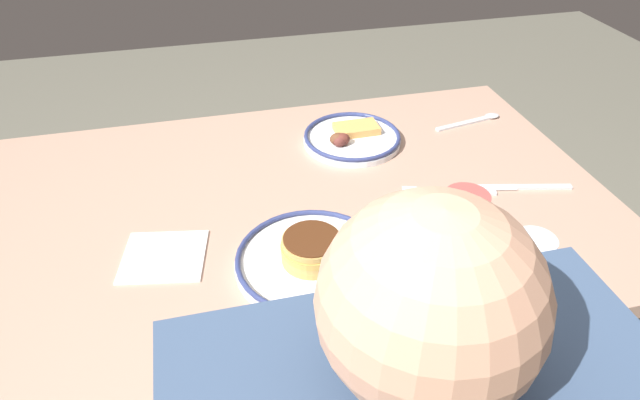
# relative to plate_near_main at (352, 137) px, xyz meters

# --- Properties ---
(dining_table) EXTENTS (1.38, 0.86, 0.74)m
(dining_table) POSITION_rel_plate_near_main_xyz_m (0.21, 0.21, -0.11)
(dining_table) COLOR tan
(dining_table) RESTS_ON ground_plane
(plate_near_main) EXTENTS (0.24, 0.24, 0.04)m
(plate_near_main) POSITION_rel_plate_near_main_xyz_m (0.00, 0.00, 0.00)
(plate_near_main) COLOR white
(plate_near_main) RESTS_ON dining_table
(plate_center_pancakes) EXTENTS (0.28, 0.28, 0.06)m
(plate_center_pancakes) POSITION_rel_plate_near_main_xyz_m (0.20, 0.41, 0.00)
(plate_center_pancakes) COLOR white
(plate_center_pancakes) RESTS_ON dining_table
(coffee_mug) EXTENTS (0.11, 0.09, 0.10)m
(coffee_mug) POSITION_rel_plate_near_main_xyz_m (-0.10, 0.40, 0.04)
(coffee_mug) COLOR #BF4C47
(coffee_mug) RESTS_ON dining_table
(drinking_glass) EXTENTS (0.07, 0.07, 0.11)m
(drinking_glass) POSITION_rel_plate_near_main_xyz_m (-0.14, 0.56, 0.04)
(drinking_glass) COLOR silver
(drinking_glass) RESTS_ON dining_table
(paper_napkin) EXTENTS (0.17, 0.17, 0.00)m
(paper_napkin) POSITION_rel_plate_near_main_xyz_m (0.46, 0.32, -0.01)
(paper_napkin) COLOR white
(paper_napkin) RESTS_ON dining_table
(fork_near) EXTENTS (0.20, 0.08, 0.01)m
(fork_near) POSITION_rel_plate_near_main_xyz_m (-0.14, 0.25, -0.01)
(fork_near) COLOR silver
(fork_near) RESTS_ON dining_table
(butter_knife) EXTENTS (0.21, 0.06, 0.01)m
(butter_knife) POSITION_rel_plate_near_main_xyz_m (-0.31, 0.28, -0.01)
(butter_knife) COLOR silver
(butter_knife) RESTS_ON dining_table
(tea_spoon) EXTENTS (0.19, 0.05, 0.01)m
(tea_spoon) POSITION_rel_plate_near_main_xyz_m (-0.35, -0.03, -0.01)
(tea_spoon) COLOR silver
(tea_spoon) RESTS_ON dining_table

